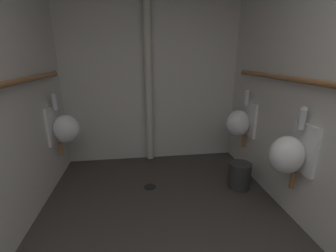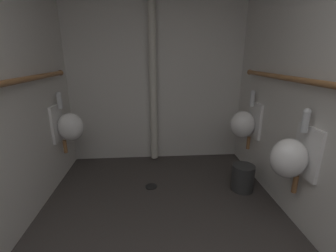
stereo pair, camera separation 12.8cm
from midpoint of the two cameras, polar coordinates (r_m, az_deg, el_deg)
floor at (r=2.22m, az=0.71°, el=-26.25°), size 2.56×3.35×0.08m
wall_right at (r=2.14m, az=36.75°, el=7.59°), size 0.06×3.35×2.51m
wall_back at (r=3.26m, az=-1.80°, el=13.06°), size 2.56×0.06×2.51m
urinal_left_mid at (r=2.95m, az=-22.45°, el=-0.01°), size 0.32×0.30×0.76m
urinal_right_mid at (r=2.20m, az=29.96°, el=-6.72°), size 0.32×0.30×0.76m
urinal_right_far at (r=3.01m, az=19.76°, el=0.60°), size 0.32×0.30×0.76m
supply_pipe_right at (r=2.07m, az=35.32°, el=8.71°), size 0.06×2.54×0.06m
standpipe_back_wall at (r=3.15m, az=-2.61°, el=12.91°), size 0.10×0.10×2.46m
floor_drain at (r=2.80m, az=-2.84°, el=-14.86°), size 0.14×0.14×0.01m
waste_bin at (r=2.83m, az=19.48°, el=-12.11°), size 0.25×0.25×0.31m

